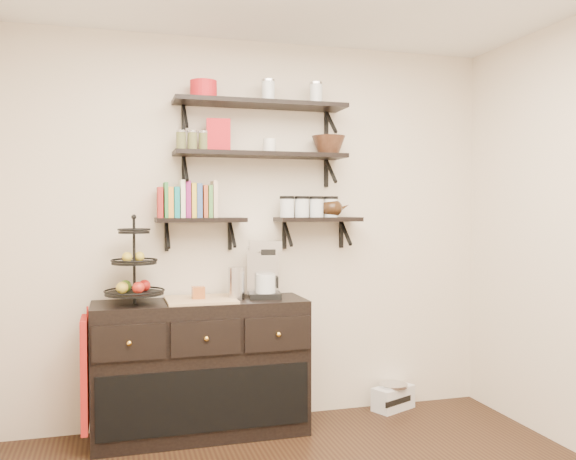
{
  "coord_description": "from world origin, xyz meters",
  "views": [
    {
      "loc": [
        -0.99,
        -2.5,
        1.51
      ],
      "look_at": [
        0.06,
        1.15,
        1.38
      ],
      "focal_mm": 38.0,
      "sensor_mm": 36.0,
      "label": 1
    }
  ],
  "objects_px": {
    "fruit_stand": "(135,274)",
    "radio": "(393,397)",
    "sideboard": "(201,368)",
    "coffee_maker": "(264,270)"
  },
  "relations": [
    {
      "from": "fruit_stand",
      "to": "radio",
      "type": "xyz_separation_m",
      "value": [
        1.88,
        0.12,
        -0.99
      ]
    },
    {
      "from": "sideboard",
      "to": "radio",
      "type": "xyz_separation_m",
      "value": [
        1.46,
        0.12,
        -0.36
      ]
    },
    {
      "from": "radio",
      "to": "coffee_maker",
      "type": "bearing_deg",
      "value": 160.76
    },
    {
      "from": "coffee_maker",
      "to": "radio",
      "type": "height_order",
      "value": "coffee_maker"
    },
    {
      "from": "fruit_stand",
      "to": "coffee_maker",
      "type": "bearing_deg",
      "value": 1.51
    },
    {
      "from": "fruit_stand",
      "to": "coffee_maker",
      "type": "height_order",
      "value": "fruit_stand"
    },
    {
      "from": "sideboard",
      "to": "fruit_stand",
      "type": "relative_size",
      "value": 2.56
    },
    {
      "from": "sideboard",
      "to": "coffee_maker",
      "type": "distance_m",
      "value": 0.77
    },
    {
      "from": "sideboard",
      "to": "coffee_maker",
      "type": "height_order",
      "value": "coffee_maker"
    },
    {
      "from": "coffee_maker",
      "to": "sideboard",
      "type": "bearing_deg",
      "value": -167.0
    }
  ]
}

